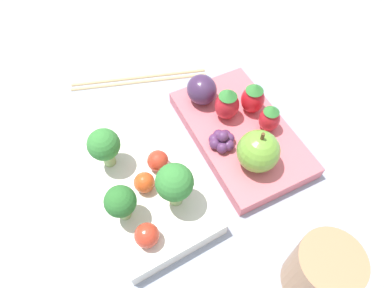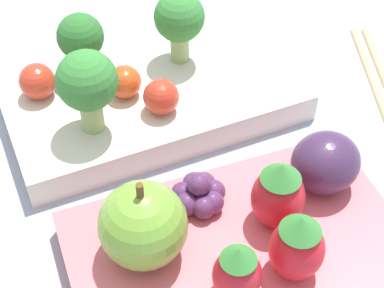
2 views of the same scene
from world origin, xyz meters
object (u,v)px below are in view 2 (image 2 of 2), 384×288
Objects in this scene: bento_box_fruit at (236,251)px; plum at (325,163)px; broccoli_floret_0 at (87,83)px; cherry_tomato_1 at (37,81)px; broccoli_floret_1 at (179,19)px; grape_cluster at (199,194)px; broccoli_floret_2 at (81,39)px; strawberry_1 at (278,194)px; cherry_tomato_0 at (158,97)px; strawberry_0 at (233,274)px; cherry_tomato_2 at (125,82)px; apple at (143,225)px; strawberry_2 at (297,246)px; bento_box_savoury at (156,98)px.

plum reaches higher than bento_box_fruit.
broccoli_floret_0 is 2.39× the size of cherry_tomato_1.
broccoli_floret_1 is 1.67× the size of grape_cluster.
broccoli_floret_2 is (0.01, 0.06, -0.01)m from broccoli_floret_0.
strawberry_1 is at bearing -51.93° from cherry_tomato_1.
broccoli_floret_2 is 1.18× the size of plum.
broccoli_floret_0 reaches higher than bento_box_fruit.
grape_cluster is at bearing 109.97° from bento_box_fruit.
broccoli_floret_2 reaches higher than cherry_tomato_0.
strawberry_0 is at bearing -144.69° from plum.
cherry_tomato_2 is at bearing 114.12° from strawberry_1.
broccoli_floret_2 is at bearing 90.95° from apple.
strawberry_2 is (-0.00, -0.04, -0.00)m from strawberry_1.
strawberry_1 reaches higher than cherry_tomato_2.
bento_box_fruit is 5.94× the size of grape_cluster.
strawberry_1 is 0.05m from grape_cluster.
broccoli_floret_0 reaches higher than broccoli_floret_1.
strawberry_1 reaches higher than bento_box_savoury.
bento_box_fruit is at bearing -162.33° from strawberry_1.
bento_box_savoury is 4.35× the size of broccoli_floret_2.
strawberry_1 is 1.13× the size of plum.
bento_box_fruit is at bearing -62.29° from broccoli_floret_0.
broccoli_floret_0 is 0.05m from cherry_tomato_2.
broccoli_floret_2 is at bearing 107.76° from bento_box_fruit.
strawberry_1 is (0.12, -0.16, 0.01)m from cherry_tomato_1.
broccoli_floret_2 is at bearing 147.14° from bento_box_savoury.
bento_box_fruit is 0.08m from plum.
cherry_tomato_2 is 0.14m from apple.
plum is at bearing 24.24° from strawberry_1.
cherry_tomato_0 is 0.53× the size of strawberry_2.
cherry_tomato_0 is 0.09m from cherry_tomato_1.
broccoli_floret_0 reaches higher than cherry_tomato_1.
strawberry_1 is 0.04m from strawberry_2.
cherry_tomato_2 is 0.49× the size of strawberry_1.
bento_box_savoury is at bearing 88.40° from strawberry_0.
grape_cluster is at bearing -57.92° from cherry_tomato_1.
cherry_tomato_1 reaches higher than bento_box_savoury.
plum is at bearing -50.38° from broccoli_floret_2.
apple is at bearing -113.32° from broccoli_floret_1.
cherry_tomato_1 is 0.20m from strawberry_1.
grape_cluster is (-0.03, -0.14, -0.03)m from broccoli_floret_1.
cherry_tomato_0 is at bearing -121.20° from broccoli_floret_1.
broccoli_floret_1 is 1.11× the size of broccoli_floret_2.
broccoli_floret_1 reaches higher than broccoli_floret_2.
broccoli_floret_0 is 0.11m from apple.
plum is (0.04, 0.06, -0.00)m from strawberry_2.
bento_box_fruit is 3.39× the size of apple.
strawberry_1 is 0.04m from plum.
broccoli_floret_1 is 0.20m from strawberry_2.
bento_box_savoury is at bearing 28.36° from broccoli_floret_0.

